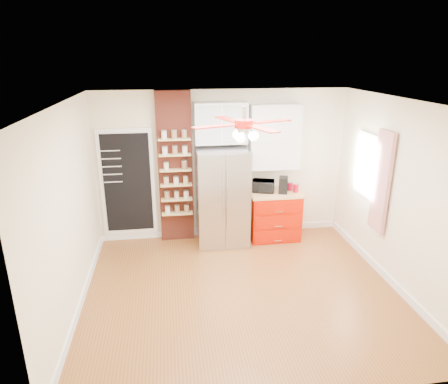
{
  "coord_description": "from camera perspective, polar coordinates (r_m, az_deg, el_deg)",
  "views": [
    {
      "loc": [
        -0.97,
        -4.95,
        3.25
      ],
      "look_at": [
        -0.13,
        0.9,
        1.22
      ],
      "focal_mm": 32.0,
      "sensor_mm": 36.0,
      "label": 1
    }
  ],
  "objects": [
    {
      "name": "wall_right",
      "position": [
        6.2,
        23.57,
        -0.5
      ],
      "size": [
        0.02,
        4.0,
        2.7
      ],
      "primitive_type": "cube",
      "color": "#F5EAC5",
      "rests_on": "floor"
    },
    {
      "name": "upper_shelf_unit",
      "position": [
        7.19,
        7.25,
        7.81
      ],
      "size": [
        0.9,
        0.3,
        1.15
      ],
      "primitive_type": "cube",
      "color": "white",
      "rests_on": "wall_back"
    },
    {
      "name": "ceiling_fan",
      "position": [
        5.11,
        2.88,
        9.65
      ],
      "size": [
        1.4,
        1.4,
        0.44
      ],
      "color": "silver",
      "rests_on": "ceiling"
    },
    {
      "name": "fridge",
      "position": [
        7.05,
        -0.24,
        -0.69
      ],
      "size": [
        0.9,
        0.7,
        1.75
      ],
      "primitive_type": "cube",
      "color": "#A4A5A9",
      "rests_on": "floor"
    },
    {
      "name": "curtain",
      "position": [
        6.42,
        21.58,
        1.34
      ],
      "size": [
        0.06,
        0.4,
        1.55
      ],
      "primitive_type": "cube",
      "color": "#AC1917",
      "rests_on": "wall_right"
    },
    {
      "name": "pantry_jar_oats",
      "position": [
        6.98,
        -8.26,
        3.69
      ],
      "size": [
        0.11,
        0.11,
        0.12
      ],
      "primitive_type": "cylinder",
      "rotation": [
        0.0,
        0.0,
        0.3
      ],
      "color": "beige",
      "rests_on": "brick_pillar"
    },
    {
      "name": "canister_left",
      "position": [
        7.31,
        10.23,
        0.56
      ],
      "size": [
        0.1,
        0.1,
        0.16
      ],
      "primitive_type": "cylinder",
      "rotation": [
        0.0,
        0.0,
        -0.01
      ],
      "color": "#A40917",
      "rests_on": "red_cabinet"
    },
    {
      "name": "wall_front",
      "position": [
        3.64,
        8.74,
        -12.76
      ],
      "size": [
        4.5,
        0.02,
        2.7
      ],
      "primitive_type": "cube",
      "color": "#F5EAC5",
      "rests_on": "floor"
    },
    {
      "name": "coffee_maker",
      "position": [
        7.21,
        8.47,
        1.0
      ],
      "size": [
        0.21,
        0.24,
        0.3
      ],
      "primitive_type": "cube",
      "rotation": [
        0.0,
        0.0,
        -0.31
      ],
      "color": "black",
      "rests_on": "red_cabinet"
    },
    {
      "name": "wall_left",
      "position": [
        5.45,
        -21.25,
        -2.77
      ],
      "size": [
        0.02,
        4.0,
        2.7
      ],
      "primitive_type": "cube",
      "color": "#F5EAC5",
      "rests_on": "floor"
    },
    {
      "name": "window",
      "position": [
        6.88,
        19.85,
        3.54
      ],
      "size": [
        0.04,
        0.75,
        1.05
      ],
      "primitive_type": "cube",
      "color": "white",
      "rests_on": "wall_right"
    },
    {
      "name": "pantry_jar_beans",
      "position": [
        6.98,
        -5.67,
        3.88
      ],
      "size": [
        0.11,
        0.11,
        0.14
      ],
      "primitive_type": "cylinder",
      "rotation": [
        0.0,
        0.0,
        0.12
      ],
      "color": "brown",
      "rests_on": "brick_pillar"
    },
    {
      "name": "wall_back",
      "position": [
        7.27,
        -0.26,
        3.84
      ],
      "size": [
        4.5,
        0.02,
        2.7
      ],
      "primitive_type": "cube",
      "color": "#F5EAC5",
      "rests_on": "floor"
    },
    {
      "name": "floor",
      "position": [
        6.0,
        2.49,
        -13.84
      ],
      "size": [
        4.5,
        4.5,
        0.0
      ],
      "primitive_type": "plane",
      "color": "brown",
      "rests_on": "ground"
    },
    {
      "name": "toaster_oven",
      "position": [
        7.24,
        5.64,
        0.87
      ],
      "size": [
        0.45,
        0.37,
        0.21
      ],
      "primitive_type": "imported",
      "rotation": [
        0.0,
        0.0,
        -0.31
      ],
      "color": "black",
      "rests_on": "red_cabinet"
    },
    {
      "name": "chalkboard",
      "position": [
        7.27,
        -13.6,
        1.25
      ],
      "size": [
        0.95,
        0.05,
        1.95
      ],
      "color": "white",
      "rests_on": "wall_back"
    },
    {
      "name": "ceiling",
      "position": [
        5.07,
        2.93,
        12.73
      ],
      "size": [
        4.5,
        4.5,
        0.0
      ],
      "primitive_type": "plane",
      "color": "white",
      "rests_on": "wall_back"
    },
    {
      "name": "brick_pillar",
      "position": [
        7.13,
        -6.97,
        3.39
      ],
      "size": [
        0.6,
        0.16,
        2.7
      ],
      "primitive_type": "cube",
      "color": "maroon",
      "rests_on": "floor"
    },
    {
      "name": "canister_right",
      "position": [
        7.4,
        9.44,
        0.82
      ],
      "size": [
        0.11,
        0.11,
        0.15
      ],
      "primitive_type": "cylinder",
      "rotation": [
        0.0,
        0.0,
        -0.19
      ],
      "color": "red",
      "rests_on": "red_cabinet"
    },
    {
      "name": "red_cabinet",
      "position": [
        7.44,
        7.14,
        -3.26
      ],
      "size": [
        0.94,
        0.64,
        0.9
      ],
      "color": "#BD1200",
      "rests_on": "floor"
    },
    {
      "name": "upper_glass_cabinet",
      "position": [
        6.92,
        -0.48,
        9.85
      ],
      "size": [
        0.9,
        0.35,
        0.7
      ],
      "primitive_type": "cube",
      "color": "white",
      "rests_on": "wall_back"
    }
  ]
}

